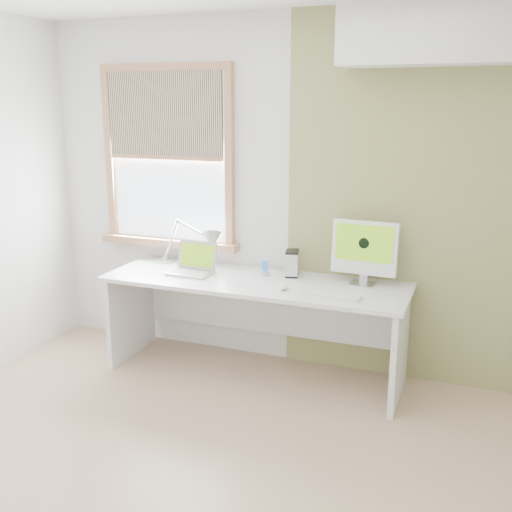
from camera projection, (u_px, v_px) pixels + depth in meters
The scene contains 12 objects.
room at pixel (178, 246), 2.87m from camera, with size 4.04×3.54×2.64m.
accent_wall at pixel (429, 203), 4.10m from camera, with size 2.00×0.02×2.60m, color #908652.
soffit at pixel (473, 28), 3.61m from camera, with size 1.60×0.40×0.42m, color white.
window at pixel (167, 158), 4.71m from camera, with size 1.20×0.14×1.42m.
desk at pixel (257, 303), 4.41m from camera, with size 2.20×0.70×0.73m.
desk_lamp at pixel (203, 243), 4.61m from camera, with size 0.62×0.25×0.36m.
laptop at pixel (194, 265), 4.49m from camera, with size 0.33×0.27×0.22m.
phone_dock at pixel (265, 271), 4.41m from camera, with size 0.08×0.08×0.13m.
external_drive at pixel (292, 263), 4.40m from camera, with size 0.12×0.16×0.19m.
imac at pixel (365, 249), 4.16m from camera, with size 0.46×0.16×0.45m.
keyboard at pixel (331, 295), 3.95m from camera, with size 0.42×0.17×0.02m.
mouse at pixel (283, 287), 4.09m from camera, with size 0.06×0.10×0.03m, color white.
Camera 1 is at (1.35, -2.48, 1.96)m, focal length 42.14 mm.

